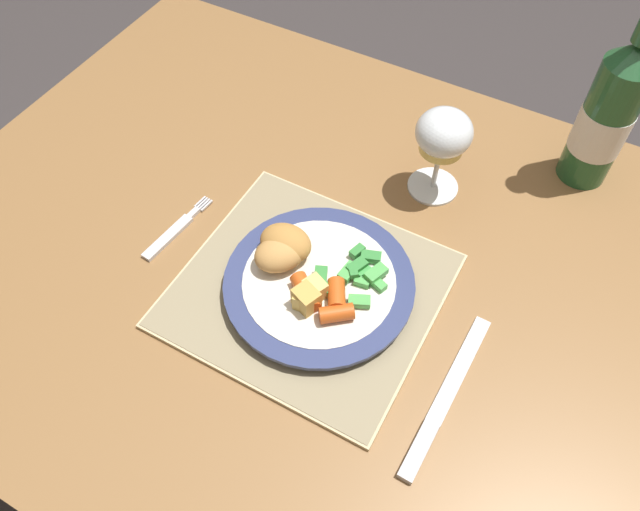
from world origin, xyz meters
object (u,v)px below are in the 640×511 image
at_px(dinner_plate, 319,284).
at_px(fork, 173,232).
at_px(table_knife, 440,408).
at_px(dining_table, 341,314).
at_px(bottle, 609,113).
at_px(wine_glass, 443,137).

xyz_separation_m(dinner_plate, fork, (-0.21, -0.01, -0.01)).
bearing_deg(table_knife, fork, 171.92).
bearing_deg(dining_table, table_knife, -32.03).
bearing_deg(bottle, dinner_plate, -122.67).
distance_m(wine_glass, bottle, 0.22).
bearing_deg(dinner_plate, bottle, 57.33).
distance_m(dining_table, table_knife, 0.23).
bearing_deg(dining_table, fork, -166.63).
bearing_deg(bottle, fork, -140.10).
distance_m(fork, wine_glass, 0.37).
height_order(dinner_plate, fork, dinner_plate).
bearing_deg(dinner_plate, wine_glass, 76.50).
height_order(fork, table_knife, table_knife).
relative_size(fork, table_knife, 0.57).
relative_size(fork, wine_glass, 0.94).
distance_m(table_knife, bottle, 0.44).
bearing_deg(dining_table, wine_glass, 77.16).
relative_size(dining_table, table_knife, 5.27).
height_order(dinner_plate, wine_glass, wine_glass).
distance_m(fork, table_knife, 0.41).
distance_m(dining_table, dinner_plate, 0.13).
bearing_deg(table_knife, bottle, 84.68).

